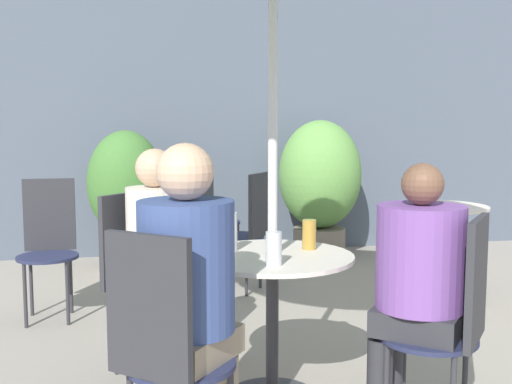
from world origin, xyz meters
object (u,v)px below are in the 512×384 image
Objects in this scene: cafe_table_near at (272,292)px; potted_plant_0 at (126,191)px; cafe_table_far at (437,229)px; bistro_chair_4 at (209,208)px; seated_person_0 at (158,240)px; beer_glass_2 at (309,235)px; bistro_chair_2 at (454,312)px; bistro_chair_5 at (250,223)px; potted_plant_1 at (320,181)px; beer_glass_0 at (230,232)px; beer_glass_1 at (274,249)px; bistro_chair_1 at (164,341)px; seated_person_2 at (416,277)px; bistro_chair_3 at (49,237)px; bistro_chair_0 at (136,267)px; seated_person_1 at (189,282)px.

cafe_table_near is 2.92m from potted_plant_0.
bistro_chair_4 is (-1.60, 1.27, 0.03)m from cafe_table_far.
seated_person_0 is 0.79m from beer_glass_2.
bistro_chair_4 is (-0.61, 3.29, 0.00)m from bistro_chair_2.
bistro_chair_5 is 1.35m from potted_plant_0.
potted_plant_1 is at bearing 107.59° from cafe_table_far.
seated_person_0 reaches higher than beer_glass_0.
cafe_table_near is 0.82m from bistro_chair_2.
seated_person_0 is at bearing -153.53° from cafe_table_far.
bistro_chair_1 is at bearing -139.48° from beer_glass_1.
bistro_chair_1 is 6.51× the size of beer_glass_1.
cafe_table_near is 0.66× the size of seated_person_2.
potted_plant_0 is at bearing -174.95° from potted_plant_1.
seated_person_2 is 0.89m from beer_glass_0.
bistro_chair_3 is at bearing 178.89° from cafe_table_far.
beer_glass_2 is 3.05m from potted_plant_1.
potted_plant_0 is 1.88m from potted_plant_1.
beer_glass_0 is (-1.80, -1.36, 0.27)m from cafe_table_far.
cafe_table_near is 0.33m from beer_glass_2.
bistro_chair_0 is 0.69× the size of potted_plant_1.
bistro_chair_1 is at bearing -140.83° from seated_person_0.
bistro_chair_1 reaches higher than beer_glass_2.
potted_plant_1 reaches higher than potted_plant_0.
bistro_chair_5 is at bearing 11.64° from bistro_chair_3.
potted_plant_1 reaches higher than bistro_chair_5.
seated_person_1 is at bearing -146.18° from bistro_chair_4.
bistro_chair_4 reaches higher than beer_glass_0.
bistro_chair_0 is 5.12× the size of beer_glass_0.
beer_glass_1 is 0.11× the size of potted_plant_0.
bistro_chair_4 reaches higher than cafe_table_near.
bistro_chair_0 is 6.54× the size of beer_glass_2.
bistro_chair_4 is (0.55, 3.39, 0.00)m from bistro_chair_1.
bistro_chair_1 is at bearing -114.80° from beer_glass_0.
bistro_chair_3 is at bearing 134.14° from beer_glass_2.
seated_person_1 is 0.87m from beer_glass_2.
seated_person_0 reaches higher than bistro_chair_0.
seated_person_0 is at bearing -59.22° from bistro_chair_3.
beer_glass_0 reaches higher than beer_glass_1.
beer_glass_0 is (-0.81, 0.65, 0.24)m from bistro_chair_2.
potted_plant_0 reaches higher than cafe_table_near.
bistro_chair_0 is (-0.63, 0.53, 0.03)m from cafe_table_near.
bistro_chair_4 is 2.99m from beer_glass_1.
seated_person_2 is 7.94× the size of beer_glass_1.
beer_glass_0 is at bearing -114.85° from potted_plant_1.
bistro_chair_3 is at bearing -98.35° from bistro_chair_2.
beer_glass_0 is at bearing -55.28° from bistro_chair_3.
potted_plant_0 is (-0.21, 2.39, 0.02)m from seated_person_0.
bistro_chair_3 is at bearing 72.21° from seated_person_0.
seated_person_2 is at bearing -69.20° from potted_plant_0.
seated_person_0 reaches higher than bistro_chair_1.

